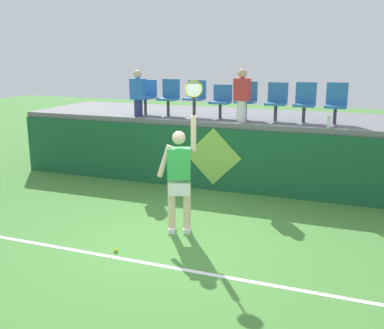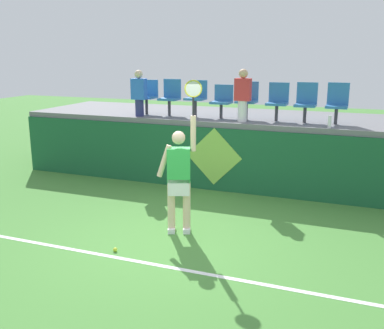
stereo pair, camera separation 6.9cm
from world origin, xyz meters
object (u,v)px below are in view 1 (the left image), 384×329
Objects in this scene: water_bottle at (329,122)px; stadium_chair_0 at (146,95)px; stadium_chair_4 at (246,98)px; tennis_player at (179,176)px; spectator_1 at (138,92)px; stadium_chair_1 at (169,95)px; stadium_chair_2 at (195,96)px; stadium_chair_6 at (305,101)px; stadium_chair_5 at (277,100)px; spectator_0 at (242,94)px; tennis_ball at (116,250)px; stadium_chair_3 at (221,100)px; stadium_chair_7 at (336,102)px.

water_bottle is 0.30× the size of stadium_chair_0.
tennis_player is at bearing -95.33° from stadium_chair_4.
spectator_1 reaches higher than stadium_chair_4.
stadium_chair_1 is 0.79× the size of spectator_1.
stadium_chair_4 is at bearing -0.09° from stadium_chair_1.
stadium_chair_2 reaches higher than stadium_chair_4.
stadium_chair_0 is at bearing 172.16° from water_bottle.
stadium_chair_5 is at bearing -179.74° from stadium_chair_6.
stadium_chair_5 is at bearing 73.16° from tennis_player.
stadium_chair_0 is at bearing 90.00° from spectator_1.
spectator_0 reaches higher than stadium_chair_2.
stadium_chair_1 reaches higher than stadium_chair_6.
water_bottle is (2.76, 3.75, 1.61)m from tennis_ball.
spectator_0 is at bearing 83.90° from tennis_player.
spectator_1 is at bearing 177.96° from water_bottle.
stadium_chair_4 is at bearing 0.07° from stadium_chair_0.
stadium_chair_2 is at bearing 105.76° from tennis_player.
spectator_1 is at bearing -173.20° from stadium_chair_6.
water_bottle is (2.15, 2.64, 0.66)m from tennis_player.
tennis_ball is 4.75m from stadium_chair_3.
spectator_0 is (0.59, -0.41, 0.17)m from stadium_chair_3.
water_bottle is 0.70m from stadium_chair_7.
stadium_chair_7 is (3.81, 0.00, -0.01)m from stadium_chair_1.
stadium_chair_5 is (2.56, -0.00, -0.01)m from stadium_chair_1.
stadium_chair_4 is at bearing 0.11° from stadium_chair_2.
stadium_chair_4 reaches higher than tennis_ball.
tennis_player reaches higher than stadium_chair_6.
stadium_chair_6 is (2.20, 4.35, 1.94)m from tennis_ball.
stadium_chair_5 reaches higher than stadium_chair_3.
stadium_chair_1 is at bearing 179.68° from stadium_chair_3.
stadium_chair_1 is 1.30m from stadium_chair_3.
stadium_chair_7 is at bearing 55.55° from tennis_player.
spectator_1 reaches higher than stadium_chair_7.
stadium_chair_4 is 0.74× the size of spectator_0.
stadium_chair_2 is at bearing -179.85° from stadium_chair_7.
tennis_ball is 4.93m from water_bottle.
spectator_0 is at bearing 174.15° from water_bottle.
spectator_1 is (-4.33, 0.15, 0.43)m from water_bottle.
stadium_chair_5 is 0.73× the size of spectator_0.
stadium_chair_2 is at bearing 179.82° from stadium_chair_3.
tennis_ball is at bearing -116.86° from stadium_chair_6.
tennis_player reaches higher than stadium_chair_2.
stadium_chair_3 is (-0.28, 3.24, 0.95)m from tennis_player.
tennis_ball is 5.02m from stadium_chair_5.
stadium_chair_2 reaches higher than stadium_chair_5.
stadium_chair_4 is (0.30, 3.24, 1.00)m from tennis_player.
tennis_player is at bearing -52.05° from spectator_1.
water_bottle is 3.14m from stadium_chair_2.
stadium_chair_7 is at bearing 0.12° from stadium_chair_6.
tennis_player is at bearing -74.24° from stadium_chair_2.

